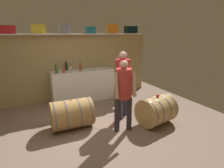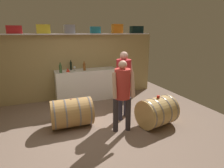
# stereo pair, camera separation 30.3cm
# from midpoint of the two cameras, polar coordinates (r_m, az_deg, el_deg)

# --- Properties ---
(ground_plane) EXTENTS (6.77, 8.00, 0.02)m
(ground_plane) POSITION_cam_midpoint_polar(r_m,az_deg,el_deg) (4.73, -5.69, -10.86)
(ground_plane) COLOR #81695A
(back_wall_panel) EXTENTS (5.57, 0.10, 2.00)m
(back_wall_panel) POSITION_cam_midpoint_polar(r_m,az_deg,el_deg) (6.09, -10.67, 4.94)
(back_wall_panel) COLOR tan
(back_wall_panel) RESTS_ON ground
(high_shelf_board) EXTENTS (5.13, 0.40, 0.03)m
(high_shelf_board) POSITION_cam_midpoint_polar(r_m,az_deg,el_deg) (5.85, -10.87, 14.52)
(high_shelf_board) COLOR white
(high_shelf_board) RESTS_ON back_wall_panel
(toolcase_red) EXTENTS (0.39, 0.29, 0.21)m
(toolcase_red) POSITION_cam_midpoint_polar(r_m,az_deg,el_deg) (5.75, -25.92, 14.48)
(toolcase_red) COLOR red
(toolcase_red) RESTS_ON high_shelf_board
(toolcase_yellow) EXTENTS (0.37, 0.28, 0.24)m
(toolcase_yellow) POSITION_cam_midpoint_polar(r_m,az_deg,el_deg) (5.75, -18.46, 15.39)
(toolcase_yellow) COLOR yellow
(toolcase_yellow) RESTS_ON high_shelf_board
(toolcase_grey) EXTENTS (0.30, 0.22, 0.24)m
(toolcase_grey) POSITION_cam_midpoint_polar(r_m,az_deg,el_deg) (5.85, -11.17, 15.86)
(toolcase_grey) COLOR gray
(toolcase_grey) RESTS_ON high_shelf_board
(toolcase_teal) EXTENTS (0.29, 0.20, 0.20)m
(toolcase_teal) POSITION_cam_midpoint_polar(r_m,az_deg,el_deg) (6.04, -3.55, 15.88)
(toolcase_teal) COLOR #1E7289
(toolcase_teal) RESTS_ON high_shelf_board
(toolcase_orange) EXTENTS (0.33, 0.23, 0.28)m
(toolcase_orange) POSITION_cam_midpoint_polar(r_m,az_deg,el_deg) (6.31, 3.02, 16.24)
(toolcase_orange) COLOR orange
(toolcase_orange) RESTS_ON high_shelf_board
(toolcase_black) EXTENTS (0.40, 0.29, 0.23)m
(toolcase_black) POSITION_cam_midpoint_polar(r_m,az_deg,el_deg) (6.63, 8.71, 15.81)
(toolcase_black) COLOR black
(toolcase_black) RESTS_ON high_shelf_board
(work_cabinet) EXTENTS (1.90, 0.55, 0.96)m
(work_cabinet) POSITION_cam_midpoint_polar(r_m,az_deg,el_deg) (5.98, -6.10, -0.21)
(work_cabinet) COLOR white
(work_cabinet) RESTS_ON ground
(wine_bottle_green) EXTENTS (0.08, 0.08, 0.29)m
(wine_bottle_green) POSITION_cam_midpoint_polar(r_m,az_deg,el_deg) (5.51, -13.71, 4.64)
(wine_bottle_green) COLOR #33552F
(wine_bottle_green) RESTS_ON work_cabinet
(wine_bottle_amber) EXTENTS (0.08, 0.08, 0.27)m
(wine_bottle_amber) POSITION_cam_midpoint_polar(r_m,az_deg,el_deg) (5.73, -6.84, 5.27)
(wine_bottle_amber) COLOR brown
(wine_bottle_amber) RESTS_ON work_cabinet
(wine_bottle_dark) EXTENTS (0.07, 0.07, 0.30)m
(wine_bottle_dark) POSITION_cam_midpoint_polar(r_m,az_deg,el_deg) (5.90, -10.81, 5.52)
(wine_bottle_dark) COLOR black
(wine_bottle_dark) RESTS_ON work_cabinet
(wine_glass) EXTENTS (0.07, 0.07, 0.14)m
(wine_glass) POSITION_cam_midpoint_polar(r_m,az_deg,el_deg) (5.73, -9.71, 4.91)
(wine_glass) COLOR white
(wine_glass) RESTS_ON work_cabinet
(red_funnel) EXTENTS (0.11, 0.11, 0.11)m
(red_funnel) POSITION_cam_midpoint_polar(r_m,az_deg,el_deg) (5.61, -11.63, 4.15)
(red_funnel) COLOR red
(red_funnel) RESTS_ON work_cabinet
(wine_barrel_near) EXTENTS (0.90, 0.79, 0.67)m
(wine_barrel_near) POSITION_cam_midpoint_polar(r_m,az_deg,el_deg) (4.49, 15.22, -8.05)
(wine_barrel_near) COLOR tan
(wine_barrel_near) RESTS_ON ground
(wine_barrel_far) EXTENTS (0.91, 0.66, 0.65)m
(wine_barrel_far) POSITION_cam_midpoint_polar(r_m,az_deg,el_deg) (4.36, -10.06, -8.52)
(wine_barrel_far) COLOR tan
(wine_barrel_far) RESTS_ON ground
(tasting_cup) EXTENTS (0.07, 0.07, 0.06)m
(tasting_cup) POSITION_cam_midpoint_polar(r_m,az_deg,el_deg) (4.37, 15.68, -3.71)
(tasting_cup) COLOR red
(tasting_cup) RESTS_ON wine_barrel_near
(winemaker_pouring) EXTENTS (0.48, 0.40, 1.53)m
(winemaker_pouring) POSITION_cam_midpoint_polar(r_m,az_deg,el_deg) (3.90, 5.37, -1.59)
(winemaker_pouring) COLOR #332D32
(winemaker_pouring) RESTS_ON ground
(visitor_tasting) EXTENTS (0.50, 0.47, 1.64)m
(visitor_tasting) POSITION_cam_midpoint_polar(r_m,az_deg,el_deg) (4.52, 5.48, 1.65)
(visitor_tasting) COLOR #2C2C3D
(visitor_tasting) RESTS_ON ground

